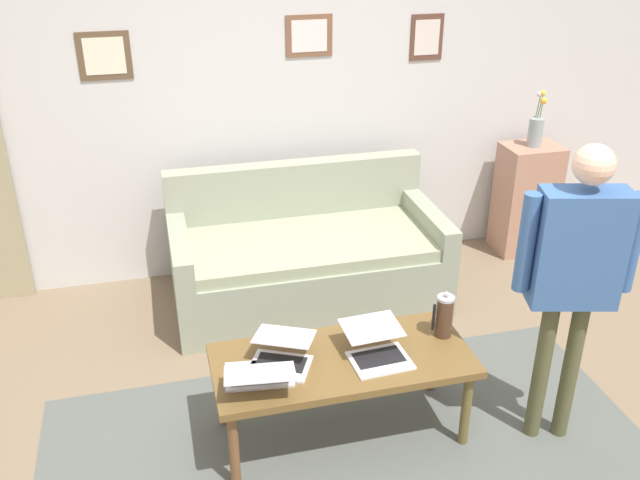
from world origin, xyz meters
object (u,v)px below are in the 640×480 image
Objects in this scene: coffee_table at (342,366)px; laptop_left at (377,349)px; french_press at (444,316)px; flower_vase at (536,129)px; side_shelf at (526,199)px; person_standing at (576,262)px; laptop_center at (259,374)px; couch at (306,258)px; laptop_right at (282,355)px.

laptop_left is at bearing 168.34° from coffee_table.
laptop_left is at bearing 13.65° from french_press.
flower_vase is at bearing -139.05° from coffee_table.
side_shelf is 0.54× the size of person_standing.
laptop_center is 3.01m from flower_vase.
french_press is (-0.39, -0.10, 0.07)m from laptop_left.
couch is 4.76× the size of laptop_center.
laptop_center is 1.45× the size of french_press.
french_press is 0.16× the size of person_standing.
laptop_left is at bearing 44.09° from side_shelf.
laptop_center is 0.92× the size of flower_vase.
flower_vase is 0.26× the size of person_standing.
flower_vase is at bearing -115.07° from person_standing.
laptop_center is (0.43, 0.09, 0.10)m from coffee_table.
coffee_table is at bearing 84.26° from couch.
couch reaches higher than laptop_left.
person_standing reaches higher than laptop_left.
person_standing reaches higher than coffee_table.
laptop_right is at bearing -5.86° from coffee_table.
laptop_left is 0.91× the size of laptop_right.
laptop_right is at bearing 1.99° from french_press.
laptop_left is 0.60m from laptop_center.
coffee_table is 3.41× the size of laptop_center.
person_standing is (0.91, 1.95, 0.03)m from flower_vase.
coffee_table is at bearing -14.21° from person_standing.
laptop_left is 2.52m from flower_vase.
couch is 1.41m from french_press.
person_standing is at bearing 165.30° from laptop_left.
coffee_table is 4.96× the size of french_press.
couch is at bearing 9.74° from side_shelf.
laptop_right is at bearing -12.38° from person_standing.
couch reaches higher than laptop_right.
side_shelf is at bearing -143.56° from laptop_right.
side_shelf reaches higher than coffee_table.
person_standing reaches higher than side_shelf.
laptop_right is (0.47, -0.07, -0.00)m from laptop_left.
flower_vase is (-1.39, -1.63, 0.39)m from french_press.
laptop_right is at bearing 71.98° from couch.
french_press is (-0.99, -0.15, 0.07)m from laptop_center.
side_shelf is at bearing 22.49° from flower_vase.
couch is at bearing -72.36° from french_press.
flower_vase is at bearing -157.51° from side_shelf.
french_press is at bearing -173.80° from coffee_table.
laptop_center is at bearing 42.96° from laptop_right.
coffee_table is 1.51× the size of side_shelf.
french_press reaches higher than coffee_table.
laptop_center is at bearing 11.86° from coffee_table.
laptop_center is (0.57, 1.47, 0.22)m from couch.
laptop_right is (0.30, -0.03, 0.10)m from coffee_table.
person_standing is (-1.04, 0.26, 0.59)m from coffee_table.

